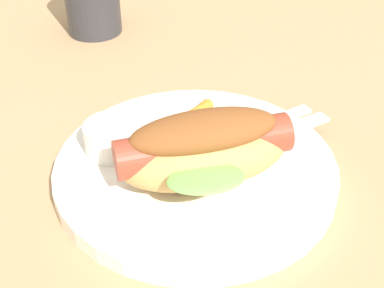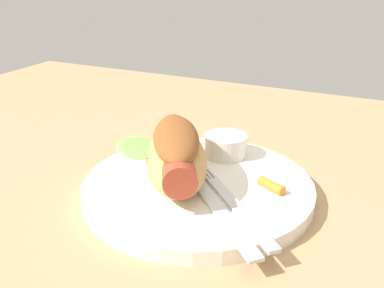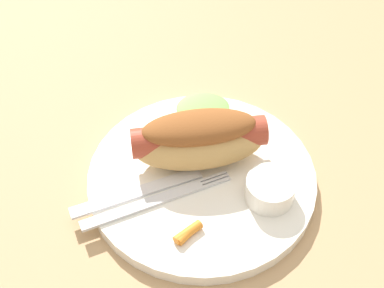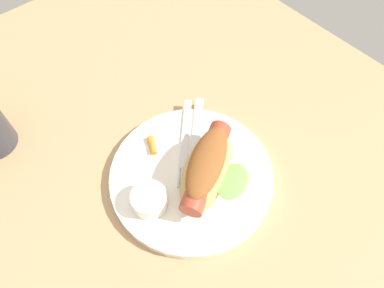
% 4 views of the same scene
% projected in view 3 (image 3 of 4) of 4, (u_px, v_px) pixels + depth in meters
% --- Properties ---
extents(ground_plane, '(1.20, 0.90, 0.02)m').
position_uv_depth(ground_plane, '(216.00, 173.00, 0.64)').
color(ground_plane, tan).
extents(plate, '(0.25, 0.25, 0.02)m').
position_uv_depth(plate, '(202.00, 179.00, 0.62)').
color(plate, white).
rests_on(plate, ground_plane).
extents(hot_dog, '(0.14, 0.16, 0.07)m').
position_uv_depth(hot_dog, '(199.00, 138.00, 0.60)').
color(hot_dog, tan).
rests_on(hot_dog, plate).
extents(sauce_ramekin, '(0.05, 0.05, 0.03)m').
position_uv_depth(sauce_ramekin, '(270.00, 190.00, 0.58)').
color(sauce_ramekin, white).
rests_on(sauce_ramekin, plate).
extents(fork, '(0.13, 0.13, 0.00)m').
position_uv_depth(fork, '(154.00, 201.00, 0.58)').
color(fork, silver).
rests_on(fork, plate).
extents(knife, '(0.11, 0.11, 0.00)m').
position_uv_depth(knife, '(137.00, 193.00, 0.59)').
color(knife, silver).
rests_on(knife, plate).
extents(carrot_garnish, '(0.03, 0.02, 0.01)m').
position_uv_depth(carrot_garnish, '(187.00, 234.00, 0.56)').
color(carrot_garnish, orange).
rests_on(carrot_garnish, plate).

